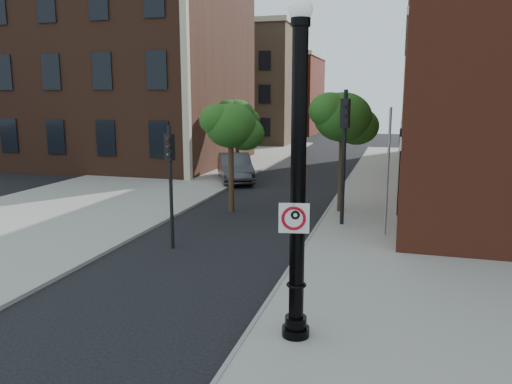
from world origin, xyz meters
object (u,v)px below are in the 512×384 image
(no_parking_sign, at_px, (294,218))
(traffic_signal_left, at_px, (170,167))
(parked_car, at_px, (235,168))
(lamppost, at_px, (298,193))
(traffic_signal_right, at_px, (345,136))

(no_parking_sign, relative_size, traffic_signal_left, 0.15)
(traffic_signal_left, bearing_deg, no_parking_sign, -33.53)
(no_parking_sign, distance_m, traffic_signal_left, 7.49)
(parked_car, relative_size, traffic_signal_left, 1.24)
(lamppost, xyz_separation_m, traffic_signal_left, (-5.27, 5.18, -0.40))
(parked_car, height_order, traffic_signal_right, traffic_signal_right)
(traffic_signal_left, xyz_separation_m, traffic_signal_right, (5.14, 4.38, 0.80))
(no_parking_sign, bearing_deg, parked_car, 100.33)
(traffic_signal_left, height_order, traffic_signal_right, traffic_signal_right)
(traffic_signal_left, bearing_deg, lamppost, -32.42)
(parked_car, xyz_separation_m, traffic_signal_right, (7.36, -8.89, 2.72))
(lamppost, bearing_deg, traffic_signal_left, 135.49)
(traffic_signal_left, distance_m, traffic_signal_right, 6.80)
(traffic_signal_right, bearing_deg, parked_car, 135.68)
(parked_car, bearing_deg, no_parking_sign, -92.75)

